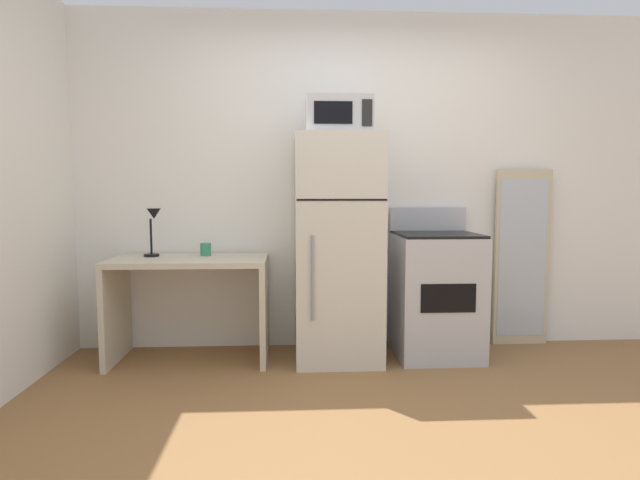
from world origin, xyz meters
TOP-DOWN VIEW (x-y plane):
  - ground_plane at (0.00, 0.00)m, footprint 12.00×12.00m
  - wall_back_white at (0.00, 1.70)m, footprint 5.00×0.10m
  - desk at (-1.23, 1.33)m, footprint 1.11×0.60m
  - desk_lamp at (-1.50, 1.41)m, footprint 0.14×0.12m
  - coffee_mug at (-1.13, 1.45)m, footprint 0.08×0.08m
  - refrigerator at (-0.16, 1.31)m, footprint 0.61×0.66m
  - microwave at (-0.16, 1.29)m, footprint 0.46×0.35m
  - oven_range at (0.58, 1.33)m, footprint 0.60×0.61m
  - leaning_mirror at (1.34, 1.59)m, footprint 0.44×0.03m

SIDE VIEW (x-z plane):
  - ground_plane at x=0.00m, z-range 0.00..0.00m
  - oven_range at x=0.58m, z-range -0.08..1.02m
  - desk at x=-1.23m, z-range 0.14..0.89m
  - leaning_mirror at x=1.34m, z-range 0.00..1.40m
  - coffee_mug at x=-1.13m, z-range 0.75..0.84m
  - refrigerator at x=-0.16m, z-range 0.00..1.63m
  - desk_lamp at x=-1.50m, z-range 0.81..1.17m
  - wall_back_white at x=0.00m, z-range 0.00..2.60m
  - microwave at x=-0.16m, z-range 1.63..1.89m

